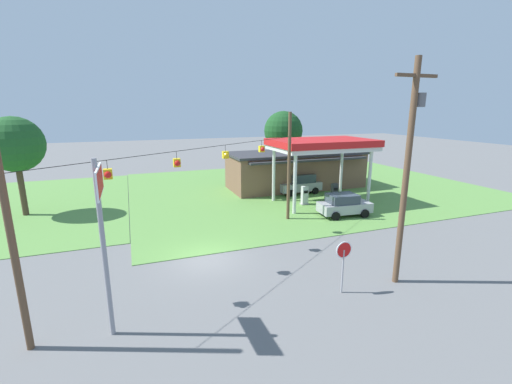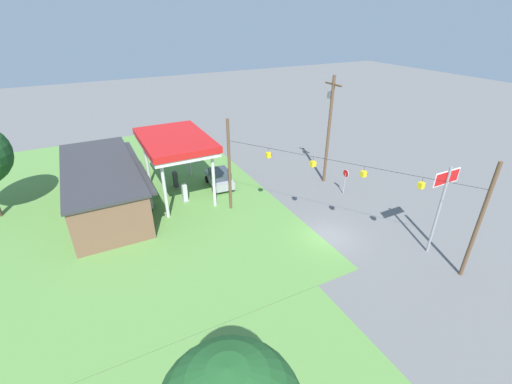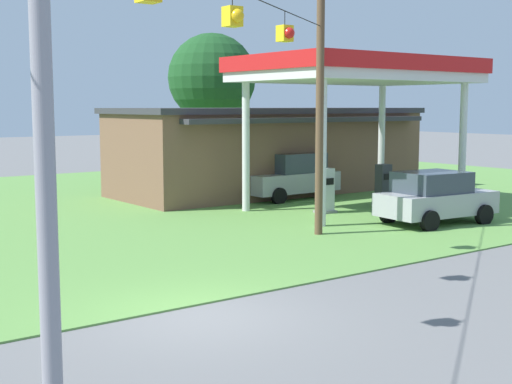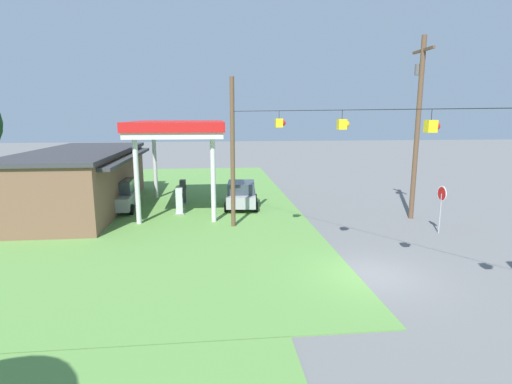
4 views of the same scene
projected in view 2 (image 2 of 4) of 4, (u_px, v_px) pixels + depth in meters
ground_plane at (329, 237)px, 26.31m from camera, size 160.00×160.00×0.00m
grass_verge_station_corner at (106, 200)px, 31.40m from camera, size 36.00×28.00×0.04m
gas_station_canopy at (175, 143)px, 30.06m from camera, size 8.55×5.61×5.68m
gas_station_store at (103, 186)px, 29.62m from camera, size 14.34×6.33×3.84m
fuel_pump_near at (185, 193)px, 30.90m from camera, size 0.71×0.56×1.67m
fuel_pump_far at (176, 180)px, 33.27m from camera, size 0.71×0.56×1.67m
car_at_pumps_front at (219, 178)px, 33.49m from camera, size 4.16×2.37×1.77m
car_at_pumps_rear at (136, 194)px, 30.43m from camera, size 4.39×2.23×1.96m
stop_sign_roadside at (345, 176)px, 31.70m from camera, size 0.80×0.08×2.50m
stop_sign_overhead at (443, 193)px, 22.55m from camera, size 0.22×2.34×6.63m
utility_pole_main at (329, 126)px, 32.30m from camera, size 2.20×0.44×10.39m
signal_span_gantry at (335, 186)px, 24.27m from camera, size 15.05×10.24×8.02m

